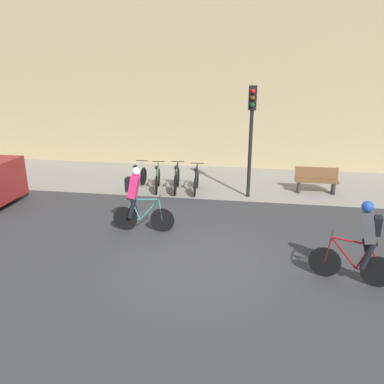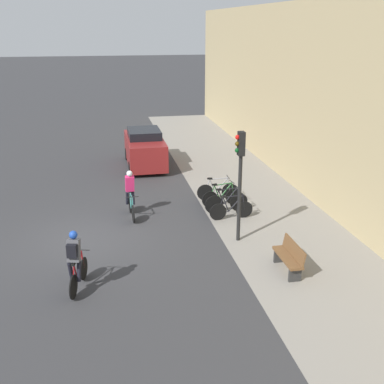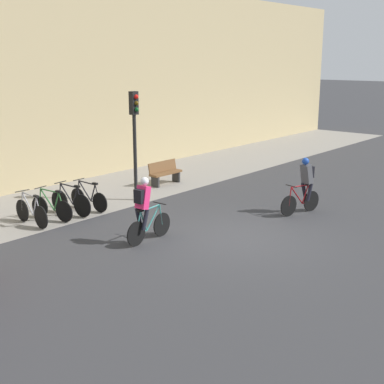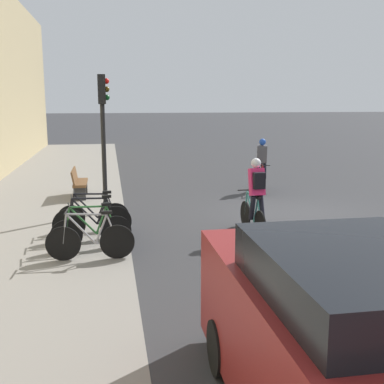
{
  "view_description": "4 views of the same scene",
  "coord_description": "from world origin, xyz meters",
  "px_view_note": "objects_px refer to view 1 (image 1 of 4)",
  "views": [
    {
      "loc": [
        1.11,
        -7.29,
        4.14
      ],
      "look_at": [
        -0.31,
        1.52,
        1.22
      ],
      "focal_mm": 35.0,
      "sensor_mm": 36.0,
      "label": 1
    },
    {
      "loc": [
        15.14,
        0.7,
        6.83
      ],
      "look_at": [
        -0.28,
        3.71,
        1.33
      ],
      "focal_mm": 45.0,
      "sensor_mm": 36.0,
      "label": 2
    },
    {
      "loc": [
        -11.24,
        -7.92,
        4.75
      ],
      "look_at": [
        0.61,
        2.11,
        0.84
      ],
      "focal_mm": 50.0,
      "sensor_mm": 36.0,
      "label": 3
    },
    {
      "loc": [
        -11.96,
        4.87,
        3.04
      ],
      "look_at": [
        -0.12,
        2.83,
        0.72
      ],
      "focal_mm": 45.0,
      "sensor_mm": 36.0,
      "label": 4
    }
  ],
  "objects_px": {
    "cyclist_grey": "(364,241)",
    "parked_bike_1": "(158,179)",
    "parked_bike_0": "(139,178)",
    "traffic_light_pole": "(251,122)",
    "cyclist_pink": "(137,197)",
    "bench": "(316,180)",
    "parked_bike_3": "(196,181)",
    "parked_bike_2": "(177,180)"
  },
  "relations": [
    {
      "from": "parked_bike_1",
      "to": "parked_bike_3",
      "type": "relative_size",
      "value": 0.99
    },
    {
      "from": "parked_bike_1",
      "to": "parked_bike_2",
      "type": "distance_m",
      "value": 0.7
    },
    {
      "from": "parked_bike_0",
      "to": "parked_bike_3",
      "type": "xyz_separation_m",
      "value": [
        2.11,
        -0.0,
        -0.01
      ]
    },
    {
      "from": "parked_bike_1",
      "to": "cyclist_grey",
      "type": "bearing_deg",
      "value": -44.34
    },
    {
      "from": "parked_bike_0",
      "to": "parked_bike_2",
      "type": "xyz_separation_m",
      "value": [
        1.41,
        0.0,
        0.02
      ]
    },
    {
      "from": "parked_bike_0",
      "to": "cyclist_pink",
      "type": "bearing_deg",
      "value": -73.58
    },
    {
      "from": "traffic_light_pole",
      "to": "bench",
      "type": "height_order",
      "value": "traffic_light_pole"
    },
    {
      "from": "parked_bike_1",
      "to": "parked_bike_0",
      "type": "bearing_deg",
      "value": 180.0
    },
    {
      "from": "cyclist_grey",
      "to": "parked_bike_1",
      "type": "height_order",
      "value": "cyclist_grey"
    },
    {
      "from": "cyclist_grey",
      "to": "parked_bike_0",
      "type": "distance_m",
      "value": 8.31
    },
    {
      "from": "parked_bike_0",
      "to": "traffic_light_pole",
      "type": "xyz_separation_m",
      "value": [
        3.95,
        -0.28,
        2.15
      ]
    },
    {
      "from": "parked_bike_3",
      "to": "traffic_light_pole",
      "type": "distance_m",
      "value": 2.85
    },
    {
      "from": "parked_bike_1",
      "to": "bench",
      "type": "bearing_deg",
      "value": 5.88
    },
    {
      "from": "parked_bike_2",
      "to": "bench",
      "type": "xyz_separation_m",
      "value": [
        4.89,
        0.57,
        0.05
      ]
    },
    {
      "from": "parked_bike_0",
      "to": "bench",
      "type": "relative_size",
      "value": 1.15
    },
    {
      "from": "parked_bike_1",
      "to": "traffic_light_pole",
      "type": "height_order",
      "value": "traffic_light_pole"
    },
    {
      "from": "parked_bike_0",
      "to": "parked_bike_3",
      "type": "height_order",
      "value": "parked_bike_0"
    },
    {
      "from": "cyclist_pink",
      "to": "bench",
      "type": "distance_m",
      "value": 6.72
    },
    {
      "from": "cyclist_pink",
      "to": "bench",
      "type": "relative_size",
      "value": 1.2
    },
    {
      "from": "traffic_light_pole",
      "to": "parked_bike_1",
      "type": "bearing_deg",
      "value": 175.1
    },
    {
      "from": "traffic_light_pole",
      "to": "bench",
      "type": "xyz_separation_m",
      "value": [
        2.35,
        0.85,
        -2.09
      ]
    },
    {
      "from": "parked_bike_2",
      "to": "traffic_light_pole",
      "type": "relative_size",
      "value": 0.47
    },
    {
      "from": "cyclist_pink",
      "to": "parked_bike_2",
      "type": "distance_m",
      "value": 3.66
    },
    {
      "from": "cyclist_grey",
      "to": "parked_bike_0",
      "type": "relative_size",
      "value": 1.04
    },
    {
      "from": "cyclist_pink",
      "to": "parked_bike_3",
      "type": "height_order",
      "value": "cyclist_pink"
    },
    {
      "from": "parked_bike_2",
      "to": "cyclist_pink",
      "type": "bearing_deg",
      "value": -95.5
    },
    {
      "from": "cyclist_grey",
      "to": "traffic_light_pole",
      "type": "relative_size",
      "value": 0.48
    },
    {
      "from": "bench",
      "to": "parked_bike_1",
      "type": "bearing_deg",
      "value": -174.12
    },
    {
      "from": "parked_bike_1",
      "to": "traffic_light_pole",
      "type": "distance_m",
      "value": 3.9
    },
    {
      "from": "cyclist_pink",
      "to": "parked_bike_2",
      "type": "height_order",
      "value": "cyclist_pink"
    },
    {
      "from": "parked_bike_2",
      "to": "parked_bike_3",
      "type": "xyz_separation_m",
      "value": [
        0.7,
        -0.0,
        -0.03
      ]
    },
    {
      "from": "cyclist_pink",
      "to": "cyclist_grey",
      "type": "distance_m",
      "value": 5.51
    },
    {
      "from": "parked_bike_2",
      "to": "cyclist_grey",
      "type": "bearing_deg",
      "value": -48.22
    },
    {
      "from": "parked_bike_2",
      "to": "parked_bike_1",
      "type": "bearing_deg",
      "value": -179.93
    },
    {
      "from": "parked_bike_0",
      "to": "traffic_light_pole",
      "type": "bearing_deg",
      "value": -4.03
    },
    {
      "from": "parked_bike_1",
      "to": "parked_bike_2",
      "type": "xyz_separation_m",
      "value": [
        0.7,
        0.0,
        0.02
      ]
    },
    {
      "from": "cyclist_pink",
      "to": "parked_bike_1",
      "type": "bearing_deg",
      "value": 95.64
    },
    {
      "from": "cyclist_pink",
      "to": "bench",
      "type": "bearing_deg",
      "value": 38.6
    },
    {
      "from": "cyclist_grey",
      "to": "parked_bike_1",
      "type": "distance_m",
      "value": 7.79
    },
    {
      "from": "parked_bike_3",
      "to": "traffic_light_pole",
      "type": "xyz_separation_m",
      "value": [
        1.84,
        -0.28,
        2.16
      ]
    },
    {
      "from": "cyclist_grey",
      "to": "parked_bike_2",
      "type": "bearing_deg",
      "value": 131.78
    },
    {
      "from": "traffic_light_pole",
      "to": "bench",
      "type": "bearing_deg",
      "value": 19.97
    }
  ]
}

